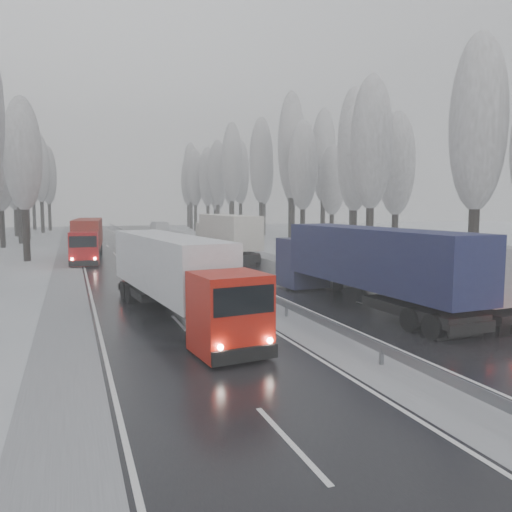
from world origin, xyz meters
TOP-DOWN VIEW (x-y plane):
  - ground at (0.00, 0.00)m, footprint 260.00×260.00m
  - carriageway_right at (5.25, 30.00)m, footprint 7.50×200.00m
  - carriageway_left at (-5.25, 30.00)m, footprint 7.50×200.00m
  - median_slush at (0.00, 30.00)m, footprint 3.00×200.00m
  - shoulder_right at (10.20, 30.00)m, footprint 2.40×200.00m
  - shoulder_left at (-10.20, 30.00)m, footprint 2.40×200.00m
  - median_guardrail at (0.00, 29.99)m, footprint 0.12×200.00m
  - tree_16 at (15.04, 15.67)m, footprint 3.60×3.60m
  - tree_18 at (14.51, 27.03)m, footprint 3.60×3.60m
  - tree_19 at (20.02, 31.03)m, footprint 3.60×3.60m
  - tree_20 at (17.90, 35.17)m, footprint 3.60×3.60m
  - tree_21 at (20.12, 39.17)m, footprint 3.60×3.60m
  - tree_22 at (17.02, 45.60)m, footprint 3.60×3.60m
  - tree_23 at (23.31, 49.60)m, footprint 3.60×3.60m
  - tree_24 at (17.90, 51.02)m, footprint 3.60×3.60m
  - tree_25 at (24.81, 55.02)m, footprint 3.60×3.60m
  - tree_26 at (17.56, 61.27)m, footprint 3.60×3.60m
  - tree_27 at (24.72, 65.27)m, footprint 3.60×3.60m
  - tree_28 at (16.34, 71.95)m, footprint 3.60×3.60m
  - tree_29 at (23.71, 75.95)m, footprint 3.60×3.60m
  - tree_30 at (16.56, 81.70)m, footprint 3.60×3.60m
  - tree_31 at (22.48, 85.70)m, footprint 3.60×3.60m
  - tree_32 at (16.63, 89.21)m, footprint 3.60×3.60m
  - tree_33 at (19.77, 93.21)m, footprint 3.60×3.60m
  - tree_34 at (15.73, 96.32)m, footprint 3.60×3.60m
  - tree_35 at (24.94, 100.32)m, footprint 3.60×3.60m
  - tree_36 at (17.04, 106.16)m, footprint 3.60×3.60m
  - tree_37 at (24.02, 110.16)m, footprint 3.60×3.60m
  - tree_38 at (18.73, 116.73)m, footprint 3.60×3.60m
  - tree_39 at (21.55, 120.73)m, footprint 3.60×3.60m
  - tree_62 at (-13.94, 43.73)m, footprint 3.60×3.60m
  - tree_66 at (-18.16, 62.35)m, footprint 3.60×3.60m
  - tree_68 at (-16.58, 69.11)m, footprint 3.60×3.60m
  - tree_70 at (-16.33, 79.19)m, footprint 3.60×3.60m
  - tree_72 at (-18.93, 88.54)m, footprint 3.60×3.60m
  - tree_74 at (-15.07, 99.33)m, footprint 3.60×3.60m
  - tree_76 at (-14.05, 108.72)m, footprint 3.60×3.60m
  - tree_77 at (-19.66, 112.72)m, footprint 3.60×3.60m
  - tree_78 at (-17.56, 115.31)m, footprint 3.60×3.60m
  - tree_79 at (-20.33, 119.31)m, footprint 3.60×3.60m
  - truck_grey_tarp at (7.29, 12.48)m, footprint 3.01×14.35m
  - truck_blue_box at (4.72, 12.80)m, footprint 3.31×16.89m
  - truck_cream_box at (5.13, 39.35)m, footprint 3.33×17.69m
  - box_truck_distant at (5.01, 79.21)m, footprint 2.29×7.11m
  - truck_red_white at (-5.29, 13.43)m, footprint 4.08×15.67m
  - truck_red_red at (-8.19, 43.66)m, footprint 3.78×15.97m

SIDE VIEW (x-z plane):
  - ground at x=0.00m, z-range 0.00..0.00m
  - carriageway_right at x=5.25m, z-range 0.00..0.03m
  - carriageway_left at x=-5.25m, z-range 0.00..0.03m
  - median_slush at x=0.00m, z-range 0.00..0.04m
  - shoulder_right at x=10.20m, z-range 0.00..0.04m
  - shoulder_left at x=-10.20m, z-range 0.00..0.04m
  - median_guardrail at x=0.00m, z-range 0.22..0.98m
  - box_truck_distant at x=5.01m, z-range 0.03..2.67m
  - truck_grey_tarp at x=7.29m, z-range 0.31..3.96m
  - truck_red_white at x=-5.29m, z-range 0.33..4.32m
  - truck_red_red at x=-8.19m, z-range 0.34..4.40m
  - truck_blue_box at x=4.72m, z-range 0.36..4.67m
  - truck_cream_box at x=5.13m, z-range 0.38..4.89m
  - tree_23 at x=23.31m, z-range 1.99..15.54m
  - tree_77 at x=-19.66m, z-range 2.10..16.42m
  - tree_33 at x=19.77m, z-range 2.10..16.42m
  - tree_19 at x=20.02m, z-range 2.13..16.70m
  - tree_72 at x=-18.93m, z-range 2.21..17.31m
  - tree_66 at x=-18.16m, z-range 2.22..17.45m
  - tree_20 at x=17.90m, z-range 2.29..18.00m
  - tree_22 at x=17.02m, z-range 2.31..18.17m
  - tree_62 at x=-13.94m, z-range 2.34..18.38m
  - tree_39 at x=21.55m, z-range 2.36..18.54m
  - tree_37 at x=24.02m, z-range 2.38..18.75m
  - tree_16 at x=15.04m, z-range 2.40..18.93m
  - tree_18 at x=14.51m, z-range 2.41..18.99m
  - tree_68 at x=-16.58m, z-range 2.42..19.07m
  - tree_79 at x=-20.33m, z-range 2.48..19.54m
  - tree_70 at x=-16.33m, z-range 2.48..19.57m
  - tree_32 at x=16.63m, z-range 2.51..19.85m
  - tree_27 at x=24.72m, z-range 2.55..20.17m
  - tree_34 at x=15.73m, z-range 2.55..20.19m
  - tree_30 at x=16.56m, z-range 2.59..20.45m
  - tree_38 at x=18.73m, z-range 2.60..20.58m
  - tree_29 at x=23.71m, z-range 2.62..20.73m
  - tree_35 at x=24.94m, z-range 2.64..20.89m
  - tree_76 at x=-14.05m, z-range 2.68..21.23m
  - tree_31 at x=22.48m, z-range 2.68..21.26m
  - tree_21 at x=20.12m, z-range 2.69..21.31m
  - tree_26 at x=17.56m, z-range 2.71..21.49m
  - tree_25 at x=24.81m, z-range 2.80..22.24m
  - tree_78 at x=-17.56m, z-range 2.81..22.37m
  - tree_28 at x=16.34m, z-range 2.82..22.45m
  - tree_74 at x=-15.07m, z-range 2.83..22.52m
  - tree_36 at x=17.04m, z-range 2.91..23.13m
  - tree_24 at x=17.90m, z-range 2.94..23.43m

